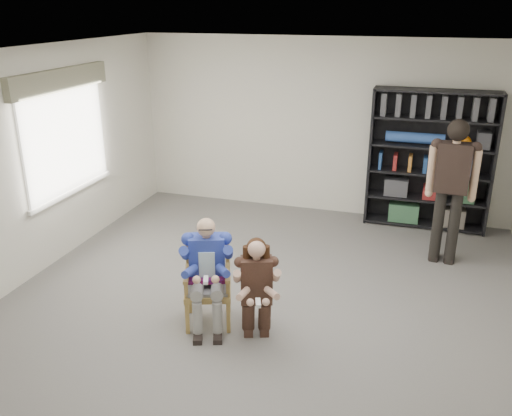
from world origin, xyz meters
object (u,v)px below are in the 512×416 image
(seated_man, at_px, (207,272))
(kneeling_woman, at_px, (257,290))
(armchair, at_px, (208,284))
(bookshelf, at_px, (430,161))
(standing_man, at_px, (450,194))

(seated_man, relative_size, kneeling_woman, 1.09)
(armchair, bearing_deg, seated_man, -109.75)
(bookshelf, bearing_deg, seated_man, -121.53)
(bookshelf, bearing_deg, standing_man, -77.95)
(armchair, height_order, seated_man, seated_man)
(seated_man, distance_m, bookshelf, 4.18)
(kneeling_woman, relative_size, bookshelf, 0.53)
(armchair, height_order, bookshelf, bookshelf)
(armchair, relative_size, kneeling_woman, 0.84)
(bookshelf, xyz_separation_m, standing_man, (0.27, -1.24, -0.09))
(armchair, xyz_separation_m, standing_man, (2.44, 2.30, 0.49))
(standing_man, bearing_deg, seated_man, -131.38)
(kneeling_woman, height_order, bookshelf, bookshelf)
(armchair, distance_m, seated_man, 0.14)
(armchair, bearing_deg, kneeling_woman, -31.44)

